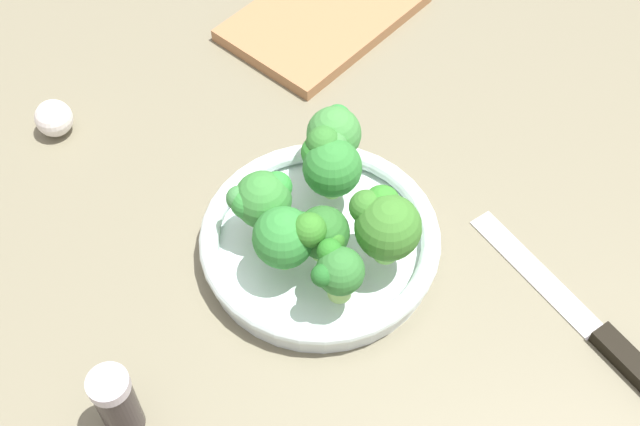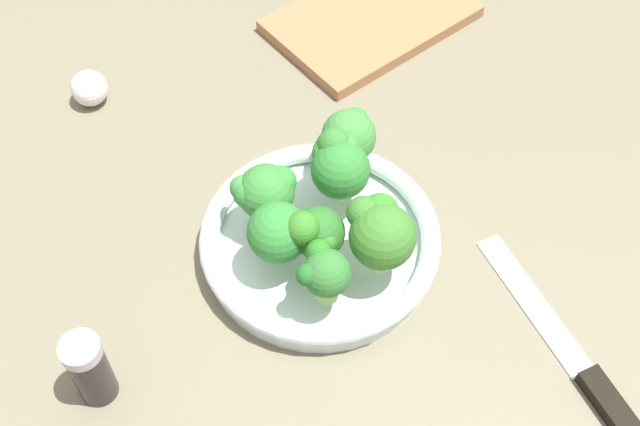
% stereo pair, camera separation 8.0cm
% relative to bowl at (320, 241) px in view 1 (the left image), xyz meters
% --- Properties ---
extents(ground_plane, '(1.30, 1.30, 0.03)m').
position_rel_bowl_xyz_m(ground_plane, '(-0.01, 0.01, -0.03)').
color(ground_plane, '#757057').
extents(bowl, '(0.24, 0.24, 0.04)m').
position_rel_bowl_xyz_m(bowl, '(0.00, 0.00, 0.00)').
color(bowl, silver).
rests_on(bowl, ground_plane).
extents(broccoli_floret_0, '(0.06, 0.06, 0.07)m').
position_rel_bowl_xyz_m(broccoli_floret_0, '(-0.04, -0.01, 0.06)').
color(broccoli_floret_0, '#7DC35A').
rests_on(broccoli_floret_0, bowl).
extents(broccoli_floret_1, '(0.05, 0.05, 0.06)m').
position_rel_bowl_xyz_m(broccoli_floret_1, '(-0.03, -0.07, 0.06)').
color(broccoli_floret_1, '#91BF5C').
rests_on(broccoli_floret_1, bowl).
extents(broccoli_floret_2, '(0.06, 0.07, 0.08)m').
position_rel_bowl_xyz_m(broccoli_floret_2, '(0.04, -0.06, 0.06)').
color(broccoli_floret_2, '#86CE5B').
rests_on(broccoli_floret_2, bowl).
extents(broccoli_floret_3, '(0.06, 0.06, 0.07)m').
position_rel_bowl_xyz_m(broccoli_floret_3, '(-0.04, 0.04, 0.06)').
color(broccoli_floret_3, '#86C35C').
rests_on(broccoli_floret_3, bowl).
extents(broccoli_floret_4, '(0.05, 0.06, 0.06)m').
position_rel_bowl_xyz_m(broccoli_floret_4, '(-0.01, -0.02, 0.05)').
color(broccoli_floret_4, '#97D26D').
rests_on(broccoli_floret_4, bowl).
extents(broccoli_floret_5, '(0.06, 0.06, 0.07)m').
position_rel_bowl_xyz_m(broccoli_floret_5, '(0.06, 0.06, 0.06)').
color(broccoli_floret_5, '#7CB059').
rests_on(broccoli_floret_5, bowl).
extents(broccoli_floret_6, '(0.06, 0.07, 0.07)m').
position_rel_bowl_xyz_m(broccoli_floret_6, '(0.04, 0.04, 0.06)').
color(broccoli_floret_6, '#8BCB65').
rests_on(broccoli_floret_6, bowl).
extents(knife, '(0.03, 0.27, 0.01)m').
position_rel_bowl_xyz_m(knife, '(0.16, -0.23, -0.01)').
color(knife, silver).
rests_on(knife, ground_plane).
extents(cutting_board, '(0.28, 0.21, 0.02)m').
position_rel_bowl_xyz_m(cutting_board, '(0.21, 0.29, -0.01)').
color(cutting_board, '#A67147').
rests_on(cutting_board, ground_plane).
extents(garlic_bulb, '(0.04, 0.04, 0.04)m').
position_rel_bowl_xyz_m(garlic_bulb, '(-0.15, 0.31, 0.00)').
color(garlic_bulb, white).
rests_on(garlic_bulb, ground_plane).
extents(pepper_shaker, '(0.04, 0.04, 0.09)m').
position_rel_bowl_xyz_m(pepper_shaker, '(-0.25, -0.05, 0.02)').
color(pepper_shaker, '#2C2424').
rests_on(pepper_shaker, ground_plane).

